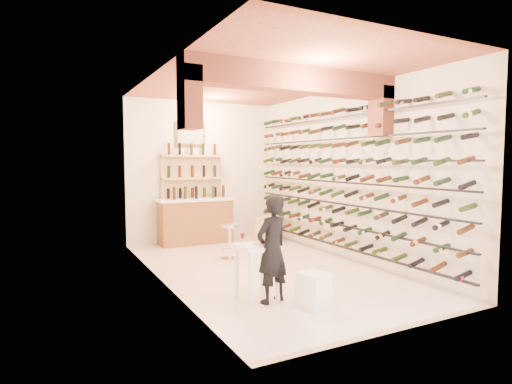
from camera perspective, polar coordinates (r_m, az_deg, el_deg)
ground at (r=7.32m, az=1.10°, el=-10.36°), size 6.00×6.00×0.00m
room_shell at (r=6.87m, az=2.17°, el=7.62°), size 3.52×6.02×3.21m
wine_rack at (r=7.93m, az=10.89°, el=2.02°), size 0.32×5.70×2.56m
back_counter at (r=9.48m, az=-8.17°, el=-3.74°), size 1.70×0.62×1.29m
back_shelving at (r=9.64m, az=-8.68°, el=0.18°), size 1.40×0.31×2.73m
tasting_table at (r=5.66m, az=0.11°, el=-8.53°), size 0.52×0.52×0.88m
white_stool at (r=5.53m, az=7.81°, el=-12.98°), size 0.42×0.42×0.43m
person at (r=5.50m, az=2.19°, el=-7.75°), size 0.59×0.48×1.41m
chrome_barstool at (r=7.89m, az=-3.59°, el=-6.39°), size 0.35×0.35×0.67m
crate_lower at (r=9.65m, az=1.39°, el=-5.75°), size 0.67×0.59×0.34m
crate_upper at (r=9.61m, az=1.39°, el=-4.05°), size 0.49×0.42×0.24m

